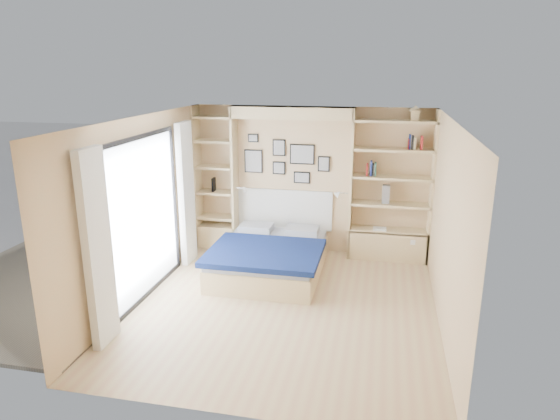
# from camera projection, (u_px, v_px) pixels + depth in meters

# --- Properties ---
(ground) EXTENTS (4.50, 4.50, 0.00)m
(ground) POSITION_uv_depth(u_px,v_px,m) (285.00, 306.00, 6.75)
(ground) COLOR tan
(ground) RESTS_ON ground
(room_shell) EXTENTS (4.50, 4.50, 4.50)m
(room_shell) POSITION_uv_depth(u_px,v_px,m) (280.00, 200.00, 7.96)
(room_shell) COLOR tan
(room_shell) RESTS_ON ground
(bed) EXTENTS (1.67, 2.19, 1.07)m
(bed) POSITION_uv_depth(u_px,v_px,m) (270.00, 256.00, 7.78)
(bed) COLOR beige
(bed) RESTS_ON ground
(photo_gallery) EXTENTS (1.48, 0.02, 0.82)m
(photo_gallery) POSITION_uv_depth(u_px,v_px,m) (285.00, 159.00, 8.48)
(photo_gallery) COLOR black
(photo_gallery) RESTS_ON ground
(reading_lamps) EXTENTS (1.92, 0.12, 0.15)m
(reading_lamps) POSITION_uv_depth(u_px,v_px,m) (291.00, 191.00, 8.38)
(reading_lamps) COLOR silver
(reading_lamps) RESTS_ON ground
(shelf_decor) EXTENTS (3.48, 0.23, 2.03)m
(shelf_decor) POSITION_uv_depth(u_px,v_px,m) (381.00, 158.00, 7.99)
(shelf_decor) COLOR #A51E1E
(shelf_decor) RESTS_ON ground
(deck) EXTENTS (3.20, 4.00, 0.05)m
(deck) POSITION_uv_depth(u_px,v_px,m) (49.00, 283.00, 7.46)
(deck) COLOR brown
(deck) RESTS_ON ground
(deck_chair) EXTENTS (0.60, 0.79, 0.71)m
(deck_chair) POSITION_uv_depth(u_px,v_px,m) (92.00, 239.00, 8.37)
(deck_chair) COLOR tan
(deck_chair) RESTS_ON ground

